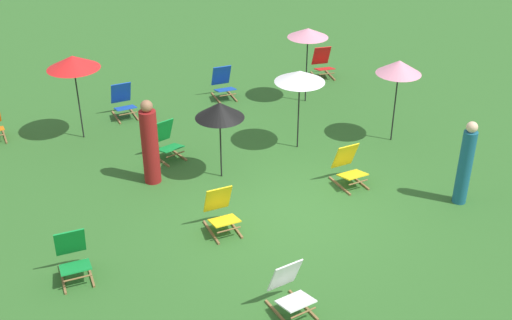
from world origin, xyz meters
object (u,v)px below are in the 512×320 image
deckchair_3 (73,257)px  umbrella_0 (399,67)px  umbrella_4 (220,110)px  person_0 (150,144)px  person_1 (465,164)px  deckchair_7 (349,167)px  deckchair_5 (166,141)px  umbrella_2 (73,62)px  deckchair_2 (123,102)px  deckchair_1 (290,290)px  deckchair_10 (323,64)px  deckchair_9 (221,212)px  umbrella_1 (300,77)px  deckchair_8 (223,84)px  umbrella_3 (308,33)px

deckchair_3 → umbrella_0: (7.59, 1.18, 1.38)m
umbrella_4 → person_0: 1.54m
person_1 → deckchair_7: bearing=107.6°
deckchair_5 → umbrella_2: size_ratio=0.42×
person_1 → deckchair_2: bearing=97.7°
deckchair_1 → deckchair_2: size_ratio=1.00×
deckchair_7 → deckchair_10: size_ratio=0.97×
deckchair_9 → umbrella_1: size_ratio=0.46×
umbrella_0 → person_0: (-5.39, 0.98, -0.91)m
deckchair_7 → deckchair_9: (-2.94, -0.16, 0.00)m
deckchair_3 → deckchair_8: size_ratio=1.00×
umbrella_1 → umbrella_2: bearing=144.7°
umbrella_3 → person_0: (-4.90, -1.81, -0.96)m
deckchair_2 → umbrella_0: bearing=-37.1°
deckchair_9 → umbrella_1: bearing=39.5°
umbrella_3 → deckchair_1: bearing=-125.3°
deckchair_5 → deckchair_8: size_ratio=1.00×
umbrella_1 → umbrella_3: size_ratio=0.94×
umbrella_2 → deckchair_5: bearing=-54.0°
umbrella_3 → person_1: 5.54m
deckchair_2 → person_0: 3.35m
deckchair_8 → umbrella_4: umbrella_4 is taller
deckchair_1 → umbrella_1: (2.97, 4.35, 1.31)m
deckchair_5 → umbrella_4: 1.86m
deckchair_7 → deckchair_3: bearing=-175.8°
deckchair_9 → umbrella_4: 2.18m
deckchair_7 → deckchair_10: same height
deckchair_1 → deckchair_10: same height
deckchair_5 → deckchair_9: bearing=-102.8°
deckchair_5 → umbrella_3: 4.59m
deckchair_9 → umbrella_4: size_ratio=0.50×
deckchair_2 → person_1: (4.26, -6.91, 0.45)m
umbrella_2 → person_0: bearing=-76.0°
deckchair_7 → umbrella_1: bearing=93.8°
deckchair_10 → person_0: person_0 is taller
umbrella_0 → deckchair_2: bearing=138.7°
deckchair_10 → umbrella_1: size_ratio=0.48×
deckchair_1 → deckchair_2: 7.84m
deckchair_3 → person_1: person_1 is taller
deckchair_1 → deckchair_2: bearing=87.1°
deckchair_1 → umbrella_0: 6.31m
deckchair_2 → deckchair_9: size_ratio=1.00×
deckchair_7 → umbrella_1: size_ratio=0.46×
deckchair_3 → umbrella_2: size_ratio=0.42×
deckchair_10 → person_0: bearing=-139.3°
deckchair_3 → person_0: person_0 is taller
deckchair_3 → deckchair_5: same height
deckchair_1 → person_0: (-0.38, 4.57, 0.47)m
deckchair_10 → person_1: bearing=-87.2°
deckchair_2 → person_0: bearing=-95.5°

